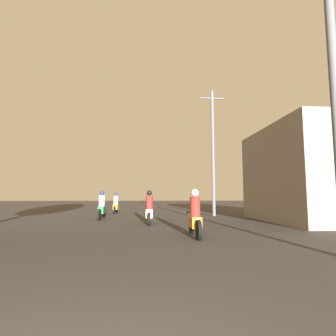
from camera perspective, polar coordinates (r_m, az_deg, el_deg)
name	(u,v)px	position (r m, az deg, el deg)	size (l,w,h in m)	color
motorcycle_orange	(195,218)	(8.44, 5.85, -10.71)	(0.60, 1.85, 1.50)	black
motorcycle_white	(149,210)	(12.18, -4.12, -9.18)	(0.60, 1.94, 1.52)	black
motorcycle_green	(102,208)	(15.00, -14.22, -8.38)	(0.60, 2.01, 1.53)	black
motorcycle_yellow	(116,205)	(19.20, -11.29, -7.93)	(0.60, 2.03, 1.49)	black
building_right_near	(320,174)	(15.30, 30.19, -1.19)	(5.61, 6.47, 4.71)	gray
utility_pole_near	(334,76)	(7.25, 32.38, 16.56)	(1.60, 0.20, 7.61)	slate
utility_pole_far	(213,149)	(17.10, 9.76, 4.00)	(1.60, 0.20, 8.12)	slate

